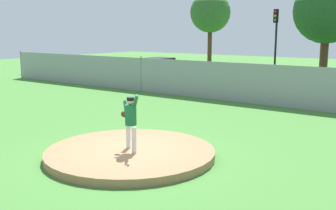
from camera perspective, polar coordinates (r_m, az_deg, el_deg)
name	(u,v)px	position (r m, az deg, el deg)	size (l,w,h in m)	color
ground_plane	(229,120)	(16.50, 8.62, -2.08)	(80.00, 80.00, 0.00)	#427A33
asphalt_strip	(299,94)	(24.25, 18.01, 1.51)	(44.00, 7.00, 0.01)	#2B2B2D
pitchers_mound	(130,153)	(11.65, -5.31, -6.73)	(4.81, 4.81, 0.22)	#99704C
pitcher_youth	(131,118)	(11.30, -5.30, -1.82)	(0.76, 0.42, 1.63)	silver
baseball	(128,164)	(10.25, -5.61, -8.30)	(0.07, 0.07, 0.07)	white
chainlink_fence	(269,85)	(19.92, 14.06, 2.74)	(39.88, 0.07, 2.07)	gray
parked_car_burgundy	(155,70)	(28.70, -1.82, 4.91)	(2.08, 4.70, 1.66)	maroon
traffic_light_near	(276,33)	(28.91, 14.92, 9.77)	(0.28, 0.46, 4.98)	black
tree_broad_left	(210,13)	(38.24, 5.97, 12.79)	(3.69, 3.69, 7.06)	#4C331E
tree_broad_right	(327,11)	(31.43, 21.47, 12.24)	(4.68, 4.68, 7.31)	#4C331E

